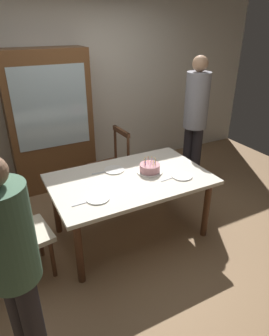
# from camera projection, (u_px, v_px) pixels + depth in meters

# --- Properties ---
(ground) EXTENTS (6.40, 6.40, 0.00)m
(ground) POSITION_uv_depth(u_px,v_px,m) (131.00, 233.00, 3.40)
(ground) COLOR #93704C
(back_wall) EXTENTS (6.40, 0.10, 2.60)m
(back_wall) POSITION_uv_depth(u_px,v_px,m) (73.00, 89.00, 4.28)
(back_wall) COLOR silver
(back_wall) RESTS_ON ground
(dining_table) EXTENTS (1.64, 1.02, 0.72)m
(dining_table) POSITION_uv_depth(u_px,v_px,m) (130.00, 184.00, 3.11)
(dining_table) COLOR silver
(dining_table) RESTS_ON ground
(birthday_cake) EXTENTS (0.28, 0.28, 0.16)m
(birthday_cake) POSITION_uv_depth(u_px,v_px,m) (150.00, 168.00, 3.17)
(birthday_cake) COLOR silver
(birthday_cake) RESTS_ON dining_table
(plate_near_celebrant) EXTENTS (0.22, 0.22, 0.01)m
(plate_near_celebrant) POSITION_uv_depth(u_px,v_px,m) (98.00, 198.00, 2.70)
(plate_near_celebrant) COLOR white
(plate_near_celebrant) RESTS_ON dining_table
(plate_far_side) EXTENTS (0.22, 0.22, 0.01)m
(plate_far_side) POSITION_uv_depth(u_px,v_px,m) (114.00, 170.00, 3.22)
(plate_far_side) COLOR white
(plate_far_side) RESTS_ON dining_table
(plate_near_guest) EXTENTS (0.22, 0.22, 0.01)m
(plate_near_guest) POSITION_uv_depth(u_px,v_px,m) (182.00, 176.00, 3.09)
(plate_near_guest) COLOR white
(plate_near_guest) RESTS_ON dining_table
(fork_near_celebrant) EXTENTS (0.18, 0.02, 0.01)m
(fork_near_celebrant) POSITION_uv_depth(u_px,v_px,m) (81.00, 204.00, 2.63)
(fork_near_celebrant) COLOR silver
(fork_near_celebrant) RESTS_ON dining_table
(fork_far_side) EXTENTS (0.18, 0.03, 0.01)m
(fork_far_side) POSITION_uv_depth(u_px,v_px,m) (100.00, 173.00, 3.17)
(fork_far_side) COLOR silver
(fork_far_side) RESTS_ON dining_table
(fork_near_guest) EXTENTS (0.18, 0.03, 0.01)m
(fork_near_guest) POSITION_uv_depth(u_px,v_px,m) (168.00, 179.00, 3.04)
(fork_near_guest) COLOR silver
(fork_near_guest) RESTS_ON dining_table
(chair_spindle_back) EXTENTS (0.46, 0.46, 0.95)m
(chair_spindle_back) POSITION_uv_depth(u_px,v_px,m) (111.00, 167.00, 3.91)
(chair_spindle_back) COLOR #56331E
(chair_spindle_back) RESTS_ON ground
(chair_upholstered) EXTENTS (0.50, 0.50, 0.95)m
(chair_upholstered) POSITION_uv_depth(u_px,v_px,m) (13.00, 232.00, 2.58)
(chair_upholstered) COLOR beige
(chair_upholstered) RESTS_ON ground
(person_celebrant) EXTENTS (0.32, 0.32, 1.59)m
(person_celebrant) POSITION_uv_depth(u_px,v_px,m) (12.00, 261.00, 1.76)
(person_celebrant) COLOR #262328
(person_celebrant) RESTS_ON ground
(person_guest) EXTENTS (0.32, 0.32, 1.82)m
(person_guest) POSITION_uv_depth(u_px,v_px,m) (195.00, 116.00, 3.99)
(person_guest) COLOR #262328
(person_guest) RESTS_ON ground
(china_cabinet) EXTENTS (1.10, 0.45, 1.90)m
(china_cabinet) POSITION_uv_depth(u_px,v_px,m) (50.00, 122.00, 4.02)
(china_cabinet) COLOR brown
(china_cabinet) RESTS_ON ground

